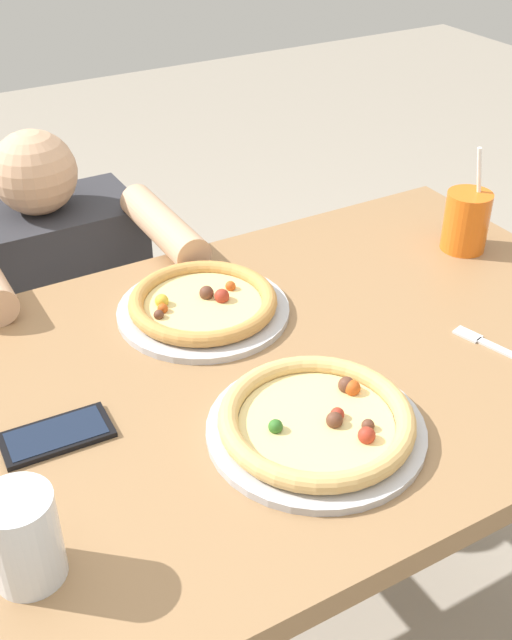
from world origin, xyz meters
The scene contains 8 objects.
dining_table centered at (0.00, 0.00, 0.64)m, with size 1.37×0.80×0.75m.
pizza_near centered at (0.01, -0.17, 0.77)m, with size 0.30×0.30×0.04m.
pizza_far centered at (0.01, 0.18, 0.77)m, with size 0.29×0.29×0.04m.
drink_cup_colored centered at (0.55, 0.14, 0.81)m, with size 0.09×0.09×0.20m.
water_cup_clear centered at (-0.40, -0.21, 0.81)m, with size 0.08×0.08×0.12m.
fork centered at (0.38, -0.16, 0.75)m, with size 0.07×0.20×0.00m.
cell_phone centered at (-0.30, 0.00, 0.75)m, with size 0.15×0.08×0.01m.
diner_seated centered at (-0.12, 0.67, 0.42)m, with size 0.43×0.53×0.94m.
Camera 1 is at (-0.46, -0.83, 1.48)m, focal length 43.70 mm.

